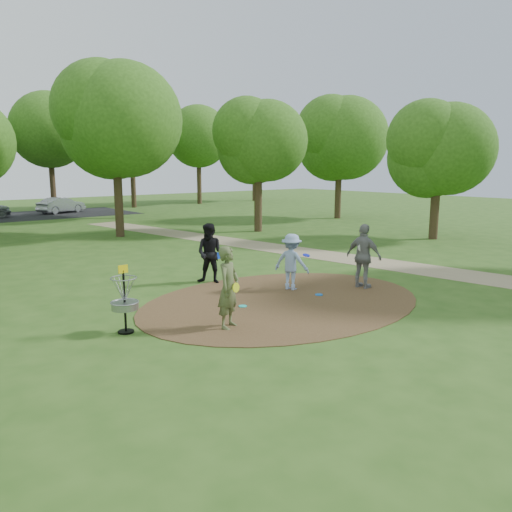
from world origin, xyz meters
TOP-DOWN VIEW (x-y plane):
  - ground at (0.00, 0.00)m, footprint 100.00×100.00m
  - dirt_clearing at (0.00, 0.00)m, footprint 8.40×8.40m
  - footpath at (6.50, 2.00)m, footprint 7.55×39.89m
  - parking_lot at (2.00, 30.00)m, footprint 14.00×8.00m
  - player_observer_with_disc at (-2.52, -0.89)m, footprint 0.82×0.73m
  - player_throwing_with_disc at (1.07, 0.84)m, footprint 1.21×1.25m
  - player_walking_with_disc at (-0.31, 3.09)m, footprint 1.14×1.17m
  - player_waiting_with_disc at (2.88, -0.42)m, footprint 0.64×1.21m
  - disc_ground_cyan at (-1.23, 0.25)m, footprint 0.22×0.22m
  - disc_ground_blue at (1.19, -0.20)m, footprint 0.22×0.22m
  - car_right at (4.10, 30.57)m, footprint 4.01×2.67m
  - disc_golf_basket at (-4.50, 0.30)m, footprint 0.63×0.63m
  - tree_ring at (2.97, 10.55)m, footprint 37.55×45.87m

SIDE VIEW (x-z plane):
  - ground at x=0.00m, z-range 0.00..0.00m
  - parking_lot at x=2.00m, z-range 0.00..0.01m
  - footpath at x=6.50m, z-range 0.00..0.01m
  - dirt_clearing at x=0.00m, z-range 0.00..0.02m
  - disc_ground_cyan at x=-1.23m, z-range 0.02..0.04m
  - disc_ground_blue at x=1.19m, z-range 0.02..0.04m
  - car_right at x=4.10m, z-range 0.00..1.25m
  - player_throwing_with_disc at x=1.07m, z-range 0.00..1.69m
  - disc_golf_basket at x=-4.50m, z-range 0.10..1.64m
  - player_observer_with_disc at x=-2.52m, z-range 0.00..1.90m
  - player_walking_with_disc at x=-0.31m, z-range 0.00..1.91m
  - player_waiting_with_disc at x=2.88m, z-range 0.00..1.97m
  - tree_ring at x=2.97m, z-range 0.40..10.29m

